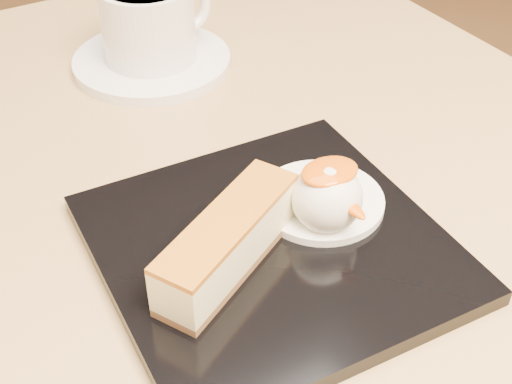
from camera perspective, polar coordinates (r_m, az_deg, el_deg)
table at (r=0.63m, az=-6.86°, el=-12.44°), size 0.80×0.80×0.72m
dessert_plate at (r=0.48m, az=1.22°, el=-4.45°), size 0.23×0.23×0.01m
cheesecake at (r=0.45m, az=-2.24°, el=-4.00°), size 0.12×0.09×0.04m
cream_smear at (r=0.51m, az=5.18°, el=-0.70°), size 0.09×0.09×0.01m
ice_cream_scoop at (r=0.47m, az=5.70°, el=-0.44°), size 0.05×0.05×0.05m
mango_sauce at (r=0.46m, az=5.91°, el=1.63°), size 0.04×0.03×0.01m
mint_sprig at (r=0.51m, az=0.88°, el=0.10°), size 0.03×0.02×0.00m
saucer at (r=0.70m, az=-8.32°, el=10.30°), size 0.15×0.15×0.01m
coffee_cup at (r=0.68m, az=-8.49°, el=13.41°), size 0.12×0.09×0.07m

